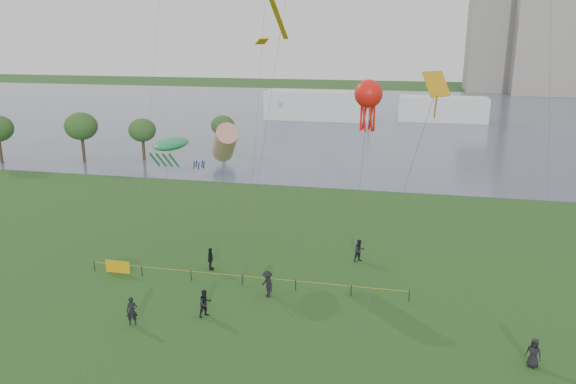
# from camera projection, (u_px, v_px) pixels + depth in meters

# --- Properties ---
(lake) EXTENTS (400.00, 120.00, 0.08)m
(lake) POSITION_uv_depth(u_px,v_px,m) (375.00, 117.00, 122.97)
(lake) COLOR #4F586C
(lake) RESTS_ON ground_plane
(building_mid) EXTENTS (20.00, 20.00, 38.00)m
(building_mid) POSITION_uv_depth(u_px,v_px,m) (548.00, 29.00, 166.60)
(building_mid) COLOR gray
(building_mid) RESTS_ON ground_plane
(building_low) EXTENTS (16.00, 18.00, 28.00)m
(building_low) POSITION_uv_depth(u_px,v_px,m) (494.00, 46.00, 176.48)
(building_low) COLOR slate
(building_low) RESTS_ON ground_plane
(pavilion_left) EXTENTS (22.00, 8.00, 6.00)m
(pavilion_left) POSITION_uv_depth(u_px,v_px,m) (318.00, 105.00, 119.92)
(pavilion_left) COLOR silver
(pavilion_left) RESTS_ON ground_plane
(pavilion_right) EXTENTS (18.00, 7.00, 5.00)m
(pavilion_right) POSITION_uv_depth(u_px,v_px,m) (443.00, 109.00, 117.54)
(pavilion_right) COLOR silver
(pavilion_right) RESTS_ON ground_plane
(trees) EXTENTS (32.27, 18.36, 7.15)m
(trees) POSITION_uv_depth(u_px,v_px,m) (96.00, 128.00, 80.39)
(trees) COLOR #372719
(trees) RESTS_ON ground_plane
(fence) EXTENTS (24.07, 0.07, 1.05)m
(fence) POSITION_uv_depth(u_px,v_px,m) (165.00, 271.00, 42.38)
(fence) COLOR black
(fence) RESTS_ON ground_plane
(spectator_a) EXTENTS (1.13, 1.15, 1.87)m
(spectator_a) POSITION_uv_depth(u_px,v_px,m) (205.00, 303.00, 36.51)
(spectator_a) COLOR black
(spectator_a) RESTS_ON ground_plane
(spectator_b) EXTENTS (1.40, 1.41, 1.95)m
(spectator_b) POSITION_uv_depth(u_px,v_px,m) (267.00, 284.00, 39.24)
(spectator_b) COLOR black
(spectator_b) RESTS_ON ground_plane
(spectator_c) EXTENTS (0.56, 1.10, 1.81)m
(spectator_c) POSITION_uv_depth(u_px,v_px,m) (210.00, 259.00, 43.77)
(spectator_c) COLOR black
(spectator_c) RESTS_ON ground_plane
(spectator_d) EXTENTS (0.99, 0.87, 1.71)m
(spectator_d) POSITION_uv_depth(u_px,v_px,m) (534.00, 353.00, 31.00)
(spectator_d) COLOR black
(spectator_d) RESTS_ON ground_plane
(spectator_f) EXTENTS (0.80, 0.68, 1.87)m
(spectator_f) POSITION_uv_depth(u_px,v_px,m) (132.00, 311.00, 35.49)
(spectator_f) COLOR black
(spectator_f) RESTS_ON ground_plane
(spectator_g) EXTENTS (1.14, 1.10, 1.86)m
(spectator_g) POSITION_uv_depth(u_px,v_px,m) (359.00, 251.00, 45.37)
(spectator_g) COLOR black
(spectator_g) RESTS_ON ground_plane
(kite_windsock) EXTENTS (4.22, 5.06, 11.33)m
(kite_windsock) POSITION_uv_depth(u_px,v_px,m) (225.00, 143.00, 44.74)
(kite_windsock) COLOR #3F3F42
(kite_creature) EXTENTS (2.53, 4.70, 9.57)m
(kite_creature) POSITION_uv_depth(u_px,v_px,m) (171.00, 144.00, 45.97)
(kite_creature) COLOR #3F3F42
(kite_octopus) EXTENTS (2.18, 8.22, 14.47)m
(kite_octopus) POSITION_uv_depth(u_px,v_px,m) (368.00, 95.00, 43.27)
(kite_octopus) COLOR #3F3F42
(kite_delta) EXTENTS (4.92, 8.77, 16.09)m
(kite_delta) POSITION_uv_depth(u_px,v_px,m) (432.00, 101.00, 27.37)
(kite_delta) COLOR #3F3F42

